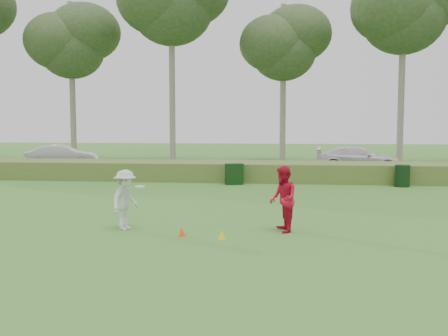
# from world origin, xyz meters

# --- Properties ---
(ground) EXTENTS (120.00, 120.00, 0.00)m
(ground) POSITION_xyz_m (0.00, 0.00, 0.00)
(ground) COLOR #347125
(ground) RESTS_ON ground
(reed_strip) EXTENTS (80.00, 3.00, 0.90)m
(reed_strip) POSITION_xyz_m (0.00, 12.00, 0.45)
(reed_strip) COLOR #4F6829
(reed_strip) RESTS_ON ground
(park_road) EXTENTS (80.00, 6.00, 0.06)m
(park_road) POSITION_xyz_m (0.00, 17.00, 0.03)
(park_road) COLOR #2D2D2D
(park_road) RESTS_ON ground
(tree_2) EXTENTS (6.50, 6.50, 12.00)m
(tree_2) POSITION_xyz_m (-14.00, 24.00, 8.97)
(tree_2) COLOR gray
(tree_2) RESTS_ON ground
(tree_3) EXTENTS (7.80, 7.80, 15.50)m
(tree_3) POSITION_xyz_m (-6.00, 23.00, 11.60)
(tree_3) COLOR gray
(tree_3) RESTS_ON ground
(tree_4) EXTENTS (6.24, 6.24, 11.50)m
(tree_4) POSITION_xyz_m (2.00, 24.50, 8.59)
(tree_4) COLOR gray
(tree_4) RESTS_ON ground
(tree_5) EXTENTS (7.28, 7.28, 14.00)m
(tree_5) POSITION_xyz_m (10.00, 22.50, 10.47)
(tree_5) COLOR gray
(tree_5) RESTS_ON ground
(player_white) EXTENTS (0.96, 1.15, 1.59)m
(player_white) POSITION_xyz_m (-2.16, -0.17, 0.80)
(player_white) COLOR silver
(player_white) RESTS_ON ground
(player_red) EXTENTS (0.82, 0.96, 1.72)m
(player_red) POSITION_xyz_m (2.00, -0.01, 0.86)
(player_red) COLOR red
(player_red) RESTS_ON ground
(cone_orange) EXTENTS (0.20, 0.20, 0.22)m
(cone_orange) POSITION_xyz_m (-0.51, -0.82, 0.11)
(cone_orange) COLOR #FF410D
(cone_orange) RESTS_ON ground
(cone_yellow) EXTENTS (0.21, 0.21, 0.23)m
(cone_yellow) POSITION_xyz_m (0.53, -1.02, 0.11)
(cone_yellow) COLOR yellow
(cone_yellow) RESTS_ON ground
(utility_cabinet) EXTENTS (0.90, 0.72, 0.98)m
(utility_cabinet) POSITION_xyz_m (-0.22, 10.07, 0.49)
(utility_cabinet) COLOR black
(utility_cabinet) RESTS_ON ground
(trash_bin) EXTENTS (0.83, 0.83, 0.98)m
(trash_bin) POSITION_xyz_m (7.34, 10.11, 0.49)
(trash_bin) COLOR black
(trash_bin) RESTS_ON ground
(car_mid) EXTENTS (4.64, 2.65, 1.45)m
(car_mid) POSITION_xyz_m (-11.84, 17.17, 0.78)
(car_mid) COLOR silver
(car_mid) RESTS_ON park_road
(car_right) EXTENTS (5.07, 2.32, 1.44)m
(car_right) POSITION_xyz_m (6.40, 17.07, 0.78)
(car_right) COLOR silver
(car_right) RESTS_ON park_road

